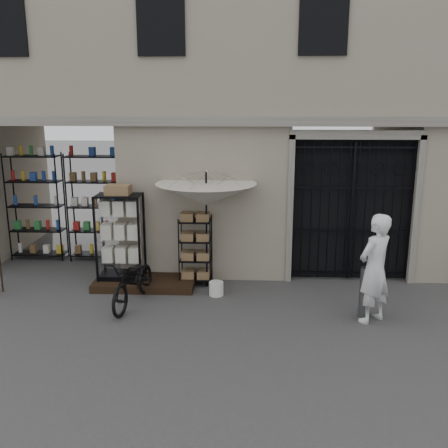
{
  "coord_description": "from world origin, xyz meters",
  "views": [
    {
      "loc": [
        -0.39,
        -7.82,
        3.62
      ],
      "look_at": [
        -0.8,
        1.4,
        1.35
      ],
      "focal_mm": 40.0,
      "sensor_mm": 36.0,
      "label": 1
    }
  ],
  "objects_px": {
    "market_umbrella": "(206,188)",
    "bicycle": "(135,305)",
    "wire_rack": "(196,252)",
    "shopkeeper": "(371,321)",
    "display_cabinet": "(121,241)",
    "steel_bollard": "(364,292)",
    "white_bucket": "(216,289)"
  },
  "relations": [
    {
      "from": "shopkeeper",
      "to": "steel_bollard",
      "type": "bearing_deg",
      "value": -94.76
    },
    {
      "from": "market_umbrella",
      "to": "shopkeeper",
      "type": "height_order",
      "value": "market_umbrella"
    },
    {
      "from": "display_cabinet",
      "to": "wire_rack",
      "type": "height_order",
      "value": "display_cabinet"
    },
    {
      "from": "wire_rack",
      "to": "bicycle",
      "type": "xyz_separation_m",
      "value": [
        -1.02,
        -1.1,
        -0.69
      ]
    },
    {
      "from": "steel_bollard",
      "to": "white_bucket",
      "type": "bearing_deg",
      "value": 161.25
    },
    {
      "from": "white_bucket",
      "to": "steel_bollard",
      "type": "xyz_separation_m",
      "value": [
        2.59,
        -0.88,
        0.32
      ]
    },
    {
      "from": "display_cabinet",
      "to": "shopkeeper",
      "type": "height_order",
      "value": "display_cabinet"
    },
    {
      "from": "white_bucket",
      "to": "steel_bollard",
      "type": "bearing_deg",
      "value": -18.75
    },
    {
      "from": "market_umbrella",
      "to": "bicycle",
      "type": "relative_size",
      "value": 1.62
    },
    {
      "from": "bicycle",
      "to": "shopkeeper",
      "type": "xyz_separation_m",
      "value": [
        4.16,
        -0.51,
        0.0
      ]
    },
    {
      "from": "display_cabinet",
      "to": "market_umbrella",
      "type": "xyz_separation_m",
      "value": [
        1.72,
        -0.01,
        1.08
      ]
    },
    {
      "from": "wire_rack",
      "to": "steel_bollard",
      "type": "distance_m",
      "value": 3.38
    },
    {
      "from": "display_cabinet",
      "to": "bicycle",
      "type": "xyz_separation_m",
      "value": [
        0.46,
        -1.02,
        -0.92
      ]
    },
    {
      "from": "white_bucket",
      "to": "bicycle",
      "type": "relative_size",
      "value": 0.16
    },
    {
      "from": "market_umbrella",
      "to": "steel_bollard",
      "type": "height_order",
      "value": "market_umbrella"
    },
    {
      "from": "shopkeeper",
      "to": "display_cabinet",
      "type": "bearing_deg",
      "value": -56.89
    },
    {
      "from": "market_umbrella",
      "to": "shopkeeper",
      "type": "xyz_separation_m",
      "value": [
        2.91,
        -1.51,
        -2.0
      ]
    },
    {
      "from": "bicycle",
      "to": "wire_rack",
      "type": "bearing_deg",
      "value": 57.41
    },
    {
      "from": "display_cabinet",
      "to": "shopkeeper",
      "type": "distance_m",
      "value": 4.96
    },
    {
      "from": "steel_bollard",
      "to": "shopkeeper",
      "type": "height_order",
      "value": "steel_bollard"
    },
    {
      "from": "wire_rack",
      "to": "shopkeeper",
      "type": "bearing_deg",
      "value": -41.02
    },
    {
      "from": "display_cabinet",
      "to": "white_bucket",
      "type": "distance_m",
      "value": 2.15
    },
    {
      "from": "wire_rack",
      "to": "white_bucket",
      "type": "distance_m",
      "value": 0.92
    },
    {
      "from": "display_cabinet",
      "to": "white_bucket",
      "type": "relative_size",
      "value": 6.68
    },
    {
      "from": "display_cabinet",
      "to": "steel_bollard",
      "type": "xyz_separation_m",
      "value": [
        4.52,
        -1.37,
        -0.47
      ]
    },
    {
      "from": "market_umbrella",
      "to": "bicycle",
      "type": "height_order",
      "value": "market_umbrella"
    },
    {
      "from": "bicycle",
      "to": "shopkeeper",
      "type": "distance_m",
      "value": 4.19
    },
    {
      "from": "wire_rack",
      "to": "steel_bollard",
      "type": "bearing_deg",
      "value": -39.49
    },
    {
      "from": "display_cabinet",
      "to": "shopkeeper",
      "type": "xyz_separation_m",
      "value": [
        4.63,
        -1.53,
        -0.92
      ]
    },
    {
      "from": "white_bucket",
      "to": "bicycle",
      "type": "height_order",
      "value": "bicycle"
    },
    {
      "from": "white_bucket",
      "to": "steel_bollard",
      "type": "distance_m",
      "value": 2.75
    },
    {
      "from": "white_bucket",
      "to": "shopkeeper",
      "type": "xyz_separation_m",
      "value": [
        2.69,
        -1.03,
        -0.13
      ]
    }
  ]
}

